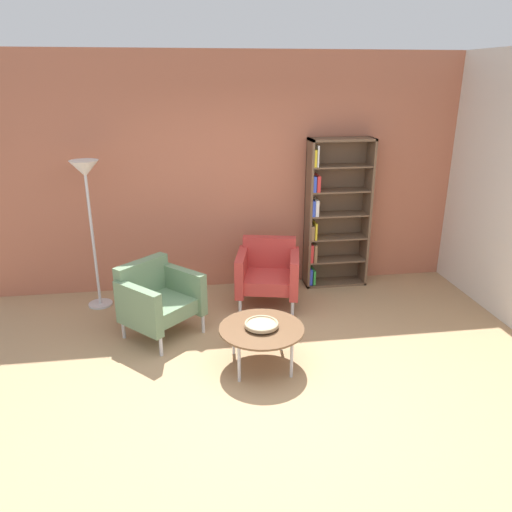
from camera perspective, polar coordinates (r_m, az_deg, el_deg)
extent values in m
plane|color=tan|center=(4.53, 1.70, -15.07)|extent=(8.32, 8.32, 0.00)
cube|color=#B2664C|center=(6.25, -2.10, 9.40)|extent=(6.40, 0.12, 2.90)
cube|color=brown|center=(6.29, 6.05, 4.70)|extent=(0.03, 0.30, 1.90)
cube|color=brown|center=(6.52, 12.65, 4.87)|extent=(0.03, 0.30, 1.90)
cube|color=brown|center=(6.22, 9.91, 13.13)|extent=(0.80, 0.30, 0.03)
cube|color=brown|center=(6.70, 8.96, -2.95)|extent=(0.80, 0.30, 0.03)
cube|color=brown|center=(6.52, 9.04, 5.12)|extent=(0.80, 0.02, 1.90)
cube|color=brown|center=(6.58, 9.11, -0.37)|extent=(0.76, 0.28, 0.02)
cube|color=brown|center=(6.48, 9.26, 2.18)|extent=(0.76, 0.28, 0.02)
cube|color=brown|center=(6.39, 9.41, 4.79)|extent=(0.76, 0.28, 0.02)
cube|color=brown|center=(6.32, 9.57, 7.47)|extent=(0.76, 0.28, 0.02)
cube|color=brown|center=(6.26, 9.73, 10.21)|extent=(0.76, 0.28, 0.02)
cube|color=blue|center=(6.53, 6.15, -2.18)|extent=(0.04, 0.22, 0.21)
cube|color=green|center=(6.55, 6.53, -2.21)|extent=(0.03, 0.23, 0.19)
cube|color=red|center=(6.40, 6.29, 0.44)|extent=(0.04, 0.20, 0.24)
cube|color=olive|center=(6.42, 6.70, 0.44)|extent=(0.04, 0.20, 0.23)
cube|color=olive|center=(6.32, 6.37, 2.85)|extent=(0.04, 0.22, 0.18)
cube|color=yellow|center=(6.35, 6.70, 3.04)|extent=(0.03, 0.25, 0.21)
cube|color=blue|center=(6.22, 6.51, 5.56)|extent=(0.04, 0.18, 0.20)
cube|color=white|center=(6.26, 6.85, 5.67)|extent=(0.04, 0.24, 0.20)
cube|color=blue|center=(6.17, 6.58, 8.35)|extent=(0.04, 0.22, 0.19)
cube|color=red|center=(6.20, 7.01, 8.39)|extent=(0.04, 0.24, 0.20)
cube|color=yellow|center=(6.11, 6.69, 11.20)|extent=(0.03, 0.20, 0.20)
cube|color=white|center=(6.10, 7.01, 11.42)|extent=(0.02, 0.18, 0.25)
cylinder|color=brown|center=(4.65, 0.64, -8.36)|extent=(0.80, 0.80, 0.02)
cylinder|color=silver|center=(4.52, -1.96, -12.23)|extent=(0.03, 0.03, 0.38)
cylinder|color=silver|center=(4.59, 4.13, -11.75)|extent=(0.03, 0.03, 0.38)
cylinder|color=silver|center=(4.93, -2.60, -9.28)|extent=(0.03, 0.03, 0.38)
cylinder|color=silver|center=(4.99, 2.96, -8.89)|extent=(0.03, 0.03, 0.38)
cylinder|color=tan|center=(4.64, 0.64, -8.15)|extent=(0.13, 0.13, 0.02)
cylinder|color=tan|center=(4.63, 0.64, -7.93)|extent=(0.32, 0.32, 0.02)
torus|color=tan|center=(4.63, 0.65, -7.80)|extent=(0.32, 0.32, 0.02)
cube|color=#B73833|center=(5.87, 1.38, -2.86)|extent=(0.75, 0.71, 0.16)
cube|color=#B73833|center=(6.02, 1.54, 0.50)|extent=(0.65, 0.26, 0.38)
cube|color=#B73833|center=(5.83, -1.67, -1.85)|extent=(0.23, 0.63, 0.46)
cube|color=#B73833|center=(5.80, 4.44, -2.02)|extent=(0.23, 0.63, 0.46)
cylinder|color=silver|center=(5.69, -1.85, -5.84)|extent=(0.04, 0.04, 0.24)
cylinder|color=silver|center=(5.66, 4.23, -6.03)|extent=(0.04, 0.04, 0.24)
cylinder|color=silver|center=(6.21, -1.27, -3.51)|extent=(0.04, 0.04, 0.24)
cylinder|color=silver|center=(6.19, 4.28, -3.68)|extent=(0.04, 0.04, 0.24)
cube|color=slate|center=(5.30, -10.89, -5.84)|extent=(0.86, 0.86, 0.16)
cube|color=slate|center=(5.39, -12.99, -2.44)|extent=(0.54, 0.53, 0.38)
cube|color=slate|center=(5.07, -13.43, -5.94)|extent=(0.50, 0.52, 0.46)
cube|color=slate|center=(5.43, -8.39, -3.76)|extent=(0.50, 0.52, 0.46)
cylinder|color=silver|center=(5.01, -10.92, -10.04)|extent=(0.04, 0.04, 0.24)
cylinder|color=silver|center=(5.37, -6.12, -7.61)|extent=(0.04, 0.04, 0.24)
cylinder|color=silver|center=(5.42, -15.05, -7.98)|extent=(0.04, 0.04, 0.24)
cylinder|color=silver|center=(5.75, -10.33, -5.88)|extent=(0.04, 0.04, 0.24)
cylinder|color=silver|center=(6.29, -17.49, -5.28)|extent=(0.28, 0.28, 0.02)
cylinder|color=silver|center=(5.99, -18.32, 1.99)|extent=(0.03, 0.03, 1.65)
cone|color=white|center=(5.81, -19.18, 9.51)|extent=(0.32, 0.32, 0.18)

